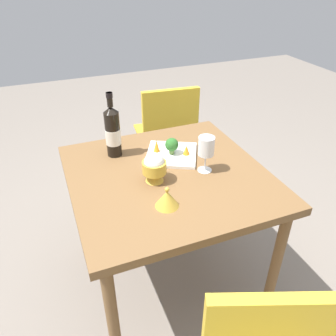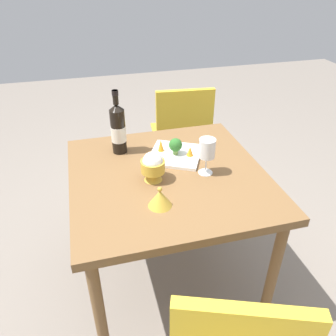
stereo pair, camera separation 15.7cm
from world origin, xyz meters
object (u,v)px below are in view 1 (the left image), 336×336
at_px(rice_bowl, 154,167).
at_px(carrot_garnish_right, 157,146).
at_px(wine_glass, 206,147).
at_px(wine_bottle, 113,132).
at_px(chair_near_window, 168,128).
at_px(serving_plate, 172,154).
at_px(carrot_garnish_left, 186,150).
at_px(broccoli_floret, 172,145).
at_px(rice_bowl_lid, 167,198).

xyz_separation_m(rice_bowl, carrot_garnish_right, (-0.09, -0.23, -0.03)).
xyz_separation_m(wine_glass, rice_bowl, (0.25, -0.01, -0.05)).
distance_m(wine_bottle, wine_glass, 0.48).
distance_m(chair_near_window, rice_bowl, 1.00).
bearing_deg(serving_plate, rice_bowl, 48.97).
relative_size(wine_bottle, carrot_garnish_left, 6.53).
xyz_separation_m(wine_glass, broccoli_floret, (0.10, -0.18, -0.06)).
height_order(chair_near_window, carrot_garnish_right, chair_near_window).
distance_m(wine_glass, rice_bowl, 0.26).
relative_size(wine_bottle, serving_plate, 0.99).
distance_m(wine_bottle, rice_bowl, 0.32).
height_order(rice_bowl, rice_bowl_lid, rice_bowl).
bearing_deg(chair_near_window, broccoli_floret, -104.28).
relative_size(wine_bottle, wine_glass, 1.87).
xyz_separation_m(rice_bowl_lid, serving_plate, (-0.17, -0.37, -0.03)).
bearing_deg(broccoli_floret, rice_bowl, 48.33).
bearing_deg(carrot_garnish_right, broccoli_floret, 141.85).
bearing_deg(wine_bottle, carrot_garnish_left, 154.49).
height_order(chair_near_window, serving_plate, chair_near_window).
bearing_deg(chair_near_window, wine_bottle, -126.63).
bearing_deg(rice_bowl_lid, broccoli_floret, -114.88).
xyz_separation_m(rice_bowl, serving_plate, (-0.16, -0.18, -0.07)).
bearing_deg(serving_plate, broccoli_floret, 78.27).
height_order(wine_bottle, wine_glass, wine_bottle).
bearing_deg(wine_bottle, serving_plate, 156.07).
bearing_deg(wine_glass, broccoli_floret, -62.35).
relative_size(rice_bowl, serving_plate, 0.42).
bearing_deg(carrot_garnish_left, rice_bowl, 32.30).
bearing_deg(rice_bowl, carrot_garnish_right, -112.19).
xyz_separation_m(wine_bottle, broccoli_floret, (-0.27, 0.12, -0.07)).
bearing_deg(chair_near_window, rice_bowl_lid, -106.02).
height_order(wine_glass, broccoli_floret, wine_glass).
height_order(rice_bowl, carrot_garnish_left, rice_bowl).
distance_m(rice_bowl, rice_bowl_lid, 0.20).
distance_m(wine_bottle, carrot_garnish_right, 0.23).
bearing_deg(chair_near_window, wine_glass, -94.42).
distance_m(rice_bowl, serving_plate, 0.25).
bearing_deg(rice_bowl_lid, chair_near_window, -111.68).
bearing_deg(chair_near_window, serving_plate, -104.34).
bearing_deg(rice_bowl_lid, wine_glass, -145.46).
xyz_separation_m(serving_plate, broccoli_floret, (0.00, 0.01, 0.06)).
bearing_deg(wine_glass, carrot_garnish_right, -55.60).
height_order(serving_plate, carrot_garnish_left, carrot_garnish_left).
relative_size(wine_glass, carrot_garnish_right, 2.76).
height_order(chair_near_window, broccoli_floret, chair_near_window).
distance_m(rice_bowl, broccoli_floret, 0.23).
bearing_deg(carrot_garnish_right, carrot_garnish_left, 146.82).
height_order(rice_bowl, broccoli_floret, rice_bowl).
bearing_deg(rice_bowl_lid, wine_bottle, -78.79).
bearing_deg(broccoli_floret, rice_bowl_lid, 65.12).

